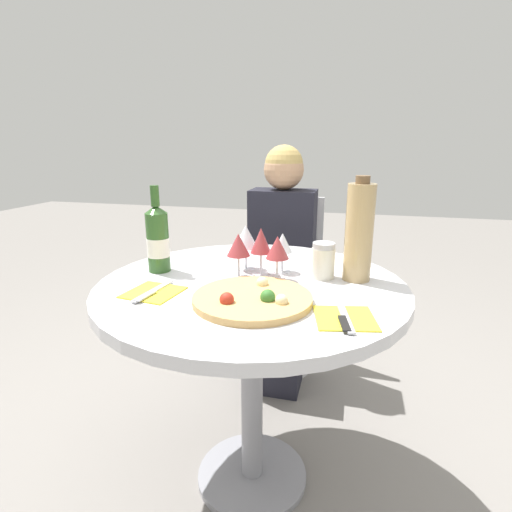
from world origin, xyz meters
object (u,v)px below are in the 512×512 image
(chair_behind_diner, at_px, (284,285))
(pizza_large, at_px, (253,298))
(seated_diner, at_px, (279,275))
(tall_carafe, at_px, (359,232))
(dining_table, at_px, (252,317))
(wine_bottle, at_px, (158,239))

(chair_behind_diner, relative_size, pizza_large, 2.75)
(seated_diner, distance_m, tall_carafe, 0.81)
(tall_carafe, bearing_deg, seated_diner, 121.04)
(dining_table, relative_size, tall_carafe, 2.95)
(wine_bottle, height_order, tall_carafe, tall_carafe)
(chair_behind_diner, xyz_separation_m, seated_diner, (-0.00, -0.14, 0.10))
(chair_behind_diner, height_order, seated_diner, seated_diner)
(seated_diner, distance_m, wine_bottle, 0.82)
(dining_table, height_order, chair_behind_diner, chair_behind_diner)
(seated_diner, bearing_deg, chair_behind_diner, -90.00)
(seated_diner, relative_size, pizza_large, 3.55)
(dining_table, distance_m, chair_behind_diner, 0.89)
(wine_bottle, bearing_deg, seated_diner, 66.65)
(chair_behind_diner, xyz_separation_m, pizza_large, (0.09, -1.03, 0.33))
(chair_behind_diner, bearing_deg, wine_bottle, 70.17)
(wine_bottle, bearing_deg, tall_carafe, 6.35)
(dining_table, height_order, pizza_large, pizza_large)
(dining_table, distance_m, tall_carafe, 0.44)
(seated_diner, bearing_deg, dining_table, 93.48)
(wine_bottle, bearing_deg, dining_table, -5.69)
(chair_behind_diner, distance_m, tall_carafe, 0.97)
(dining_table, xyz_separation_m, wine_bottle, (-0.34, 0.03, 0.24))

